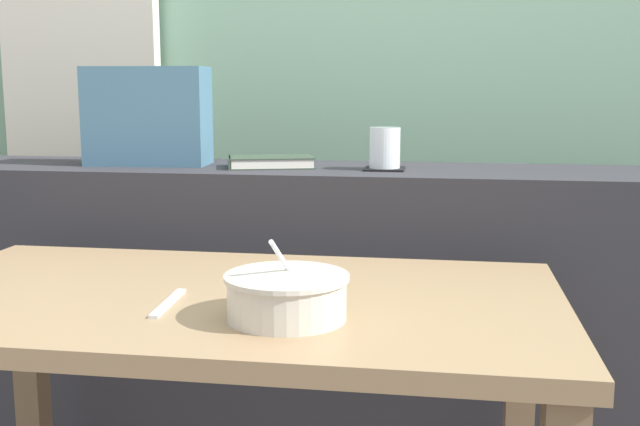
# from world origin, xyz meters

# --- Properties ---
(curtain_left_panel) EXTENTS (0.56, 0.06, 2.50)m
(curtain_left_panel) POSITION_xyz_m (-0.91, 1.14, 1.25)
(curtain_left_panel) COLOR beige
(curtain_left_panel) RESTS_ON ground
(dark_console_ledge) EXTENTS (2.80, 0.38, 0.85)m
(dark_console_ledge) POSITION_xyz_m (0.00, 0.55, 0.42)
(dark_console_ledge) COLOR #2D2D33
(dark_console_ledge) RESTS_ON ground
(breakfast_table) EXTENTS (1.22, 0.67, 0.68)m
(breakfast_table) POSITION_xyz_m (-0.05, -0.10, 0.58)
(breakfast_table) COLOR #826849
(breakfast_table) RESTS_ON ground
(coaster_square) EXTENTS (0.10, 0.10, 0.00)m
(coaster_square) POSITION_xyz_m (0.19, 0.52, 0.85)
(coaster_square) COLOR black
(coaster_square) RESTS_ON dark_console_ledge
(juice_glass) EXTENTS (0.08, 0.08, 0.10)m
(juice_glass) POSITION_xyz_m (0.19, 0.52, 0.90)
(juice_glass) COLOR white
(juice_glass) RESTS_ON coaster_square
(closed_book) EXTENTS (0.25, 0.19, 0.03)m
(closed_book) POSITION_xyz_m (-0.11, 0.53, 0.86)
(closed_book) COLOR #334233
(closed_book) RESTS_ON dark_console_ledge
(throw_pillow) EXTENTS (0.33, 0.16, 0.26)m
(throw_pillow) POSITION_xyz_m (-0.44, 0.55, 0.98)
(throw_pillow) COLOR #426B84
(throw_pillow) RESTS_ON dark_console_ledge
(soup_bowl) EXTENTS (0.20, 0.20, 0.14)m
(soup_bowl) POSITION_xyz_m (0.10, -0.24, 0.72)
(soup_bowl) COLOR beige
(soup_bowl) RESTS_ON breakfast_table
(fork_utensil) EXTENTS (0.03, 0.17, 0.01)m
(fork_utensil) POSITION_xyz_m (-0.12, -0.19, 0.69)
(fork_utensil) COLOR silver
(fork_utensil) RESTS_ON breakfast_table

